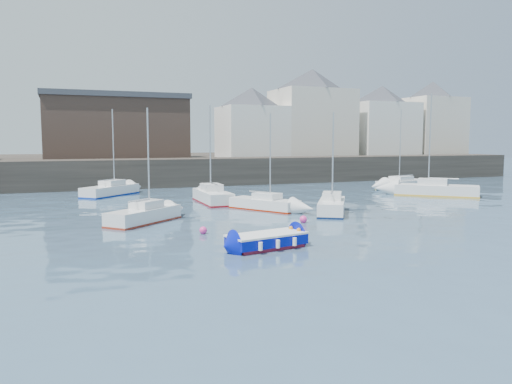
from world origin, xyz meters
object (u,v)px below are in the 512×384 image
object	(u,v)px
sailboat_a	(144,215)
buoy_mid	(303,223)
sailboat_c	(332,206)
sailboat_d	(436,190)
sailboat_g	(403,184)
buoy_far	(155,212)
blue_dinghy	(267,240)
sailboat_f	(212,196)
sailboat_b	(265,204)
sailboat_h	(110,190)
buoy_near	(203,234)

from	to	relation	value
sailboat_a	buoy_mid	xyz separation A→B (m)	(8.98, -3.56, -0.49)
sailboat_c	sailboat_d	bearing A→B (deg)	23.60
sailboat_g	buoy_far	size ratio (longest dim) A/B	20.23
sailboat_d	sailboat_g	bearing A→B (deg)	75.52
sailboat_g	buoy_far	bearing A→B (deg)	-162.88
blue_dinghy	sailboat_f	bearing A→B (deg)	81.79
sailboat_a	sailboat_f	bearing A→B (deg)	49.77
sailboat_a	buoy_mid	bearing A→B (deg)	-21.62
sailboat_f	buoy_far	xyz separation A→B (m)	(-5.23, -3.72, -0.55)
sailboat_c	sailboat_d	xyz separation A→B (m)	(14.41, 6.30, 0.03)
sailboat_b	sailboat_g	distance (m)	22.13
buoy_far	sailboat_b	bearing A→B (deg)	-11.19
sailboat_c	sailboat_h	xyz separation A→B (m)	(-13.00, 17.20, -0.02)
sailboat_h	buoy_mid	bearing A→B (deg)	-64.58
sailboat_d	buoy_far	xyz separation A→B (m)	(-25.54, -1.36, -0.55)
buoy_near	sailboat_a	bearing A→B (deg)	115.82
sailboat_d	sailboat_h	xyz separation A→B (m)	(-27.41, 10.91, -0.05)
blue_dinghy	sailboat_b	world-z (taller)	sailboat_b
sailboat_f	buoy_mid	world-z (taller)	sailboat_f
sailboat_a	sailboat_h	distance (m)	16.37
sailboat_d	buoy_far	bearing A→B (deg)	-176.96
sailboat_b	buoy_near	size ratio (longest dim) A/B	16.54
sailboat_a	sailboat_h	world-z (taller)	sailboat_h
sailboat_d	buoy_near	distance (m)	26.65
buoy_far	sailboat_f	bearing A→B (deg)	35.45
sailboat_a	sailboat_d	size ratio (longest dim) A/B	0.76
blue_dinghy	sailboat_a	world-z (taller)	sailboat_a
buoy_far	sailboat_c	bearing A→B (deg)	-23.91
sailboat_f	buoy_mid	distance (m)	11.63
sailboat_b	sailboat_f	world-z (taller)	sailboat_f
sailboat_c	sailboat_f	distance (m)	10.48
sailboat_h	buoy_near	distance (m)	21.40
buoy_near	buoy_far	bearing A→B (deg)	96.15
buoy_near	buoy_far	world-z (taller)	buoy_near
sailboat_b	buoy_mid	distance (m)	6.17
sailboat_f	sailboat_a	bearing A→B (deg)	-130.23
sailboat_c	buoy_far	world-z (taller)	sailboat_c
sailboat_b	sailboat_g	world-z (taller)	sailboat_g
sailboat_g	sailboat_h	bearing A→B (deg)	172.52
sailboat_h	buoy_mid	distance (m)	22.06
sailboat_h	buoy_far	world-z (taller)	sailboat_h
blue_dinghy	sailboat_h	distance (m)	26.21
sailboat_c	sailboat_h	size ratio (longest dim) A/B	0.88
blue_dinghy	sailboat_d	distance (m)	27.23
blue_dinghy	buoy_far	distance (m)	13.81
blue_dinghy	sailboat_h	bearing A→B (deg)	100.13
sailboat_f	buoy_far	world-z (taller)	sailboat_f
sailboat_h	blue_dinghy	bearing A→B (deg)	-79.87
sailboat_d	buoy_near	bearing A→B (deg)	-157.26
sailboat_a	buoy_mid	distance (m)	9.67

